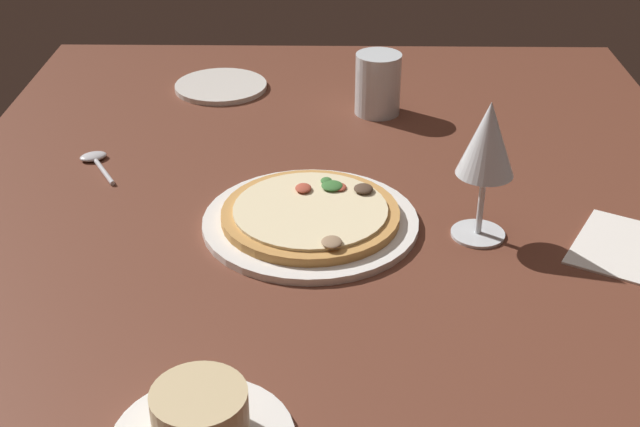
# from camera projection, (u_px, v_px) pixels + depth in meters

# --- Properties ---
(dining_table) EXTENTS (1.50, 1.10, 0.04)m
(dining_table) POSITION_uv_depth(u_px,v_px,m) (331.00, 256.00, 1.09)
(dining_table) COLOR brown
(dining_table) RESTS_ON ground
(pizza_main) EXTENTS (0.28, 0.28, 0.03)m
(pizza_main) POSITION_uv_depth(u_px,v_px,m) (310.00, 217.00, 1.12)
(pizza_main) COLOR white
(pizza_main) RESTS_ON dining_table
(ramekin_on_saucer) EXTENTS (0.17, 0.17, 0.06)m
(ramekin_on_saucer) POSITION_uv_depth(u_px,v_px,m) (200.00, 425.00, 0.77)
(ramekin_on_saucer) COLOR white
(ramekin_on_saucer) RESTS_ON dining_table
(wine_glass_far) EXTENTS (0.07, 0.07, 0.18)m
(wine_glass_far) POSITION_uv_depth(u_px,v_px,m) (486.00, 143.00, 1.04)
(wine_glass_far) COLOR silver
(wine_glass_far) RESTS_ON dining_table
(water_glass) EXTENTS (0.08, 0.08, 0.10)m
(water_glass) POSITION_uv_depth(u_px,v_px,m) (377.00, 87.00, 1.42)
(water_glass) COLOR silver
(water_glass) RESTS_ON dining_table
(side_plate) EXTENTS (0.16, 0.16, 0.01)m
(side_plate) POSITION_uv_depth(u_px,v_px,m) (220.00, 86.00, 1.53)
(side_plate) COLOR silver
(side_plate) RESTS_ON dining_table
(spoon) EXTENTS (0.11, 0.08, 0.01)m
(spoon) POSITION_uv_depth(u_px,v_px,m) (95.00, 160.00, 1.28)
(spoon) COLOR silver
(spoon) RESTS_ON dining_table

